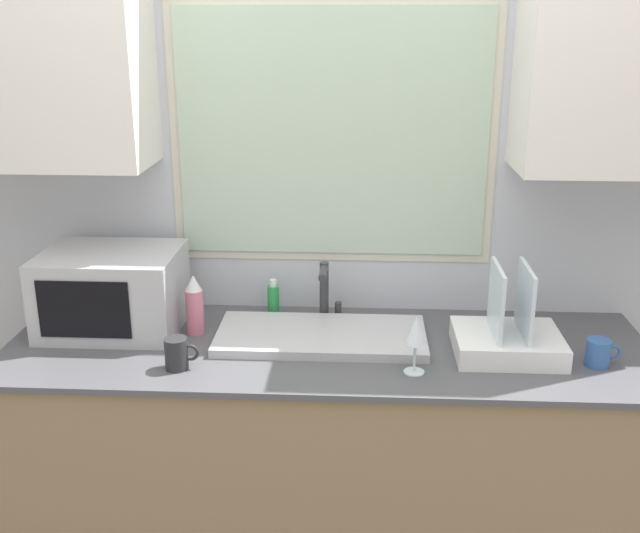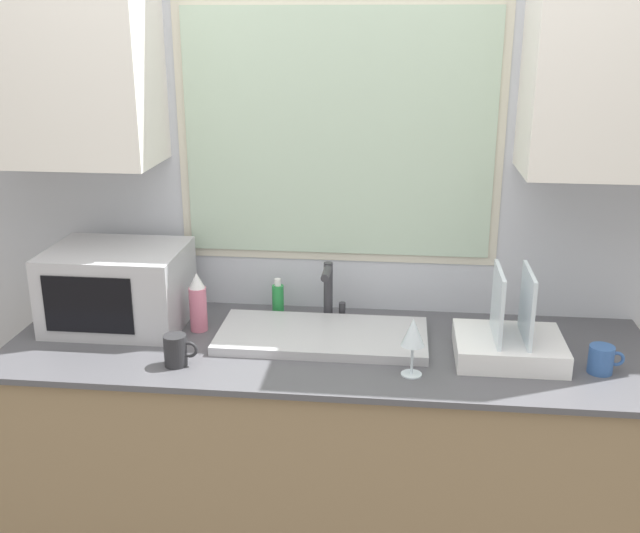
{
  "view_description": "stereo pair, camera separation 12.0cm",
  "coord_description": "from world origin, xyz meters",
  "px_view_note": "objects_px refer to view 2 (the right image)",
  "views": [
    {
      "loc": [
        0.1,
        -1.9,
        1.9
      ],
      "look_at": [
        -0.02,
        0.3,
        1.16
      ],
      "focal_mm": 42.0,
      "sensor_mm": 36.0,
      "label": 1
    },
    {
      "loc": [
        0.22,
        -1.89,
        1.9
      ],
      "look_at": [
        -0.02,
        0.3,
        1.16
      ],
      "focal_mm": 42.0,
      "sensor_mm": 36.0,
      "label": 2
    }
  ],
  "objects_px": {
    "spray_bottle": "(198,303)",
    "soap_bottle": "(278,299)",
    "dish_rack": "(509,341)",
    "wine_glass": "(413,334)",
    "faucet": "(329,288)",
    "mug_near_sink": "(176,350)",
    "microwave": "(118,287)"
  },
  "relations": [
    {
      "from": "faucet",
      "to": "mug_near_sink",
      "type": "relative_size",
      "value": 1.96
    },
    {
      "from": "dish_rack",
      "to": "faucet",
      "type": "bearing_deg",
      "value": 156.97
    },
    {
      "from": "spray_bottle",
      "to": "dish_rack",
      "type": "bearing_deg",
      "value": -6.2
    },
    {
      "from": "dish_rack",
      "to": "spray_bottle",
      "type": "relative_size",
      "value": 1.61
    },
    {
      "from": "faucet",
      "to": "spray_bottle",
      "type": "distance_m",
      "value": 0.45
    },
    {
      "from": "microwave",
      "to": "wine_glass",
      "type": "distance_m",
      "value": 1.05
    },
    {
      "from": "microwave",
      "to": "mug_near_sink",
      "type": "relative_size",
      "value": 4.32
    },
    {
      "from": "dish_rack",
      "to": "wine_glass",
      "type": "relative_size",
      "value": 1.84
    },
    {
      "from": "dish_rack",
      "to": "soap_bottle",
      "type": "height_order",
      "value": "dish_rack"
    },
    {
      "from": "faucet",
      "to": "mug_near_sink",
      "type": "distance_m",
      "value": 0.6
    },
    {
      "from": "faucet",
      "to": "soap_bottle",
      "type": "distance_m",
      "value": 0.2
    },
    {
      "from": "faucet",
      "to": "spray_bottle",
      "type": "xyz_separation_m",
      "value": [
        -0.43,
        -0.14,
        -0.02
      ]
    },
    {
      "from": "spray_bottle",
      "to": "soap_bottle",
      "type": "relative_size",
      "value": 1.53
    },
    {
      "from": "dish_rack",
      "to": "mug_near_sink",
      "type": "xyz_separation_m",
      "value": [
        -1.02,
        -0.16,
        -0.01
      ]
    },
    {
      "from": "dish_rack",
      "to": "spray_bottle",
      "type": "xyz_separation_m",
      "value": [
        -1.02,
        0.11,
        0.04
      ]
    },
    {
      "from": "spray_bottle",
      "to": "wine_glass",
      "type": "distance_m",
      "value": 0.77
    },
    {
      "from": "faucet",
      "to": "spray_bottle",
      "type": "bearing_deg",
      "value": -162.12
    },
    {
      "from": "soap_bottle",
      "to": "mug_near_sink",
      "type": "distance_m",
      "value": 0.51
    },
    {
      "from": "mug_near_sink",
      "to": "faucet",
      "type": "bearing_deg",
      "value": 43.94
    },
    {
      "from": "dish_rack",
      "to": "wine_glass",
      "type": "bearing_deg",
      "value": -153.5
    },
    {
      "from": "faucet",
      "to": "microwave",
      "type": "xyz_separation_m",
      "value": [
        -0.72,
        -0.11,
        0.02
      ]
    },
    {
      "from": "faucet",
      "to": "mug_near_sink",
      "type": "xyz_separation_m",
      "value": [
        -0.43,
        -0.41,
        -0.07
      ]
    },
    {
      "from": "dish_rack",
      "to": "spray_bottle",
      "type": "height_order",
      "value": "dish_rack"
    },
    {
      "from": "faucet",
      "to": "soap_bottle",
      "type": "bearing_deg",
      "value": 170.22
    },
    {
      "from": "microwave",
      "to": "soap_bottle",
      "type": "bearing_deg",
      "value": 15.25
    },
    {
      "from": "soap_bottle",
      "to": "mug_near_sink",
      "type": "relative_size",
      "value": 1.28
    },
    {
      "from": "faucet",
      "to": "dish_rack",
      "type": "bearing_deg",
      "value": -23.03
    },
    {
      "from": "spray_bottle",
      "to": "microwave",
      "type": "bearing_deg",
      "value": 174.66
    },
    {
      "from": "soap_bottle",
      "to": "mug_near_sink",
      "type": "height_order",
      "value": "soap_bottle"
    },
    {
      "from": "spray_bottle",
      "to": "mug_near_sink",
      "type": "distance_m",
      "value": 0.28
    },
    {
      "from": "faucet",
      "to": "dish_rack",
      "type": "xyz_separation_m",
      "value": [
        0.59,
        -0.25,
        -0.06
      ]
    },
    {
      "from": "microwave",
      "to": "soap_bottle",
      "type": "distance_m",
      "value": 0.56
    }
  ]
}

